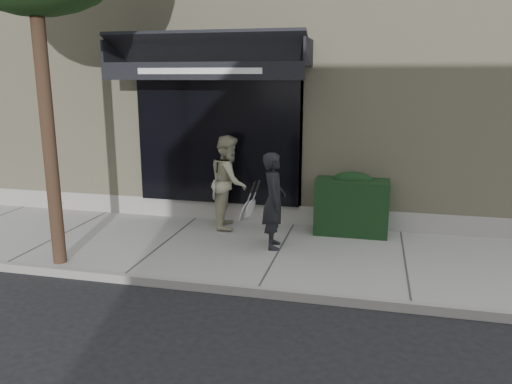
# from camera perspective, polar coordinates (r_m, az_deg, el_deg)

# --- Properties ---
(ground) EXTENTS (80.00, 80.00, 0.00)m
(ground) POSITION_cam_1_polar(r_m,az_deg,el_deg) (8.34, 2.64, -7.45)
(ground) COLOR black
(ground) RESTS_ON ground
(sidewalk) EXTENTS (20.00, 3.00, 0.12)m
(sidewalk) POSITION_cam_1_polar(r_m,az_deg,el_deg) (8.32, 2.65, -7.06)
(sidewalk) COLOR gray
(sidewalk) RESTS_ON ground
(curb) EXTENTS (20.00, 0.10, 0.14)m
(curb) POSITION_cam_1_polar(r_m,az_deg,el_deg) (6.91, 0.21, -11.32)
(curb) COLOR gray
(curb) RESTS_ON ground
(building_facade) EXTENTS (14.30, 8.04, 5.64)m
(building_facade) POSITION_cam_1_polar(r_m,az_deg,el_deg) (12.71, 7.00, 12.17)
(building_facade) COLOR tan
(building_facade) RESTS_ON ground
(hedge) EXTENTS (1.30, 0.70, 1.14)m
(hedge) POSITION_cam_1_polar(r_m,az_deg,el_deg) (9.22, 10.88, -1.37)
(hedge) COLOR black
(hedge) RESTS_ON sidewalk
(pedestrian_front) EXTENTS (0.76, 0.80, 1.61)m
(pedestrian_front) POSITION_cam_1_polar(r_m,az_deg,el_deg) (8.22, 2.01, -1.01)
(pedestrian_front) COLOR black
(pedestrian_front) RESTS_ON sidewalk
(pedestrian_back) EXTENTS (0.83, 0.97, 1.75)m
(pedestrian_back) POSITION_cam_1_polar(r_m,az_deg,el_deg) (9.37, -3.12, 1.20)
(pedestrian_back) COLOR #B8B693
(pedestrian_back) RESTS_ON sidewalk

